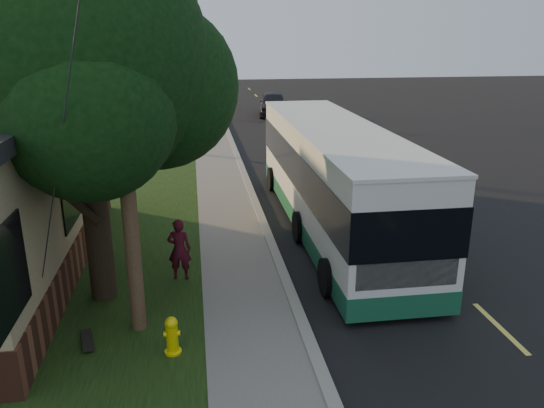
{
  "coord_description": "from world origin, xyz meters",
  "views": [
    {
      "loc": [
        -2.03,
        -8.75,
        5.79
      ],
      "look_at": [
        -0.09,
        4.26,
        1.5
      ],
      "focal_mm": 35.0,
      "sensor_mm": 36.0,
      "label": 1
    }
  ],
  "objects_px": {
    "fire_hydrant": "(172,335)",
    "distant_car": "(273,103)",
    "traffic_signal": "(223,67)",
    "skateboarder": "(179,249)",
    "utility_pole": "(119,100)",
    "bare_tree_far": "(178,88)",
    "transit_bus": "(333,175)",
    "skateboard_main": "(87,340)",
    "leafy_tree": "(83,64)",
    "bare_tree_near": "(162,109)"
  },
  "relations": [
    {
      "from": "bare_tree_near",
      "to": "skateboard_main",
      "type": "relative_size",
      "value": 5.16
    },
    {
      "from": "fire_hydrant",
      "to": "utility_pole",
      "type": "distance_m",
      "value": 4.37
    },
    {
      "from": "traffic_signal",
      "to": "bare_tree_far",
      "type": "bearing_deg",
      "value": -131.19
    },
    {
      "from": "leafy_tree",
      "to": "bare_tree_near",
      "type": "bearing_deg",
      "value": 87.5
    },
    {
      "from": "fire_hydrant",
      "to": "bare_tree_near",
      "type": "distance_m",
      "value": 18.1
    },
    {
      "from": "bare_tree_near",
      "to": "transit_bus",
      "type": "distance_m",
      "value": 13.06
    },
    {
      "from": "bare_tree_near",
      "to": "bare_tree_far",
      "type": "height_order",
      "value": "bare_tree_near"
    },
    {
      "from": "transit_bus",
      "to": "distant_car",
      "type": "distance_m",
      "value": 23.32
    },
    {
      "from": "leafy_tree",
      "to": "traffic_signal",
      "type": "distance_m",
      "value": 31.76
    },
    {
      "from": "bare_tree_far",
      "to": "fire_hydrant",
      "type": "bearing_deg",
      "value": -89.24
    },
    {
      "from": "leafy_tree",
      "to": "skateboarder",
      "type": "distance_m",
      "value": 4.67
    },
    {
      "from": "skateboarder",
      "to": "skateboard_main",
      "type": "xyz_separation_m",
      "value": [
        -1.74,
        -2.6,
        -0.71
      ]
    },
    {
      "from": "traffic_signal",
      "to": "skateboarder",
      "type": "relative_size",
      "value": 3.6
    },
    {
      "from": "fire_hydrant",
      "to": "utility_pole",
      "type": "relative_size",
      "value": 0.08
    },
    {
      "from": "skateboard_main",
      "to": "distant_car",
      "type": "distance_m",
      "value": 29.97
    },
    {
      "from": "bare_tree_near",
      "to": "transit_bus",
      "type": "xyz_separation_m",
      "value": [
        5.56,
        -11.81,
        -0.46
      ]
    },
    {
      "from": "bare_tree_far",
      "to": "traffic_signal",
      "type": "height_order",
      "value": "traffic_signal"
    },
    {
      "from": "skateboarder",
      "to": "distant_car",
      "type": "distance_m",
      "value": 27.01
    },
    {
      "from": "bare_tree_near",
      "to": "distant_car",
      "type": "bearing_deg",
      "value": 57.64
    },
    {
      "from": "utility_pole",
      "to": "distant_car",
      "type": "xyz_separation_m",
      "value": [
        7.05,
        28.44,
        -3.78
      ]
    },
    {
      "from": "utility_pole",
      "to": "distant_car",
      "type": "relative_size",
      "value": 1.82
    },
    {
      "from": "bare_tree_far",
      "to": "transit_bus",
      "type": "xyz_separation_m",
      "value": [
        5.06,
        -23.81,
        -0.31
      ]
    },
    {
      "from": "utility_pole",
      "to": "leafy_tree",
      "type": "xyz_separation_m",
      "value": [
        -0.87,
        1.66,
        0.54
      ]
    },
    {
      "from": "skateboarder",
      "to": "skateboard_main",
      "type": "distance_m",
      "value": 3.21
    },
    {
      "from": "skateboard_main",
      "to": "traffic_signal",
      "type": "bearing_deg",
      "value": 81.93
    },
    {
      "from": "fire_hydrant",
      "to": "transit_bus",
      "type": "xyz_separation_m",
      "value": [
        4.66,
        6.19,
        1.26
      ]
    },
    {
      "from": "utility_pole",
      "to": "leafy_tree",
      "type": "bearing_deg",
      "value": 117.6
    },
    {
      "from": "fire_hydrant",
      "to": "skateboard_main",
      "type": "distance_m",
      "value": 1.76
    },
    {
      "from": "transit_bus",
      "to": "distant_car",
      "type": "bearing_deg",
      "value": 85.86
    },
    {
      "from": "leafy_tree",
      "to": "skateboard_main",
      "type": "bearing_deg",
      "value": -91.95
    },
    {
      "from": "bare_tree_near",
      "to": "fire_hydrant",
      "type": "bearing_deg",
      "value": -87.14
    },
    {
      "from": "fire_hydrant",
      "to": "leafy_tree",
      "type": "height_order",
      "value": "leafy_tree"
    },
    {
      "from": "fire_hydrant",
      "to": "bare_tree_far",
      "type": "relative_size",
      "value": 0.18
    },
    {
      "from": "skateboarder",
      "to": "distant_car",
      "type": "xyz_separation_m",
      "value": [
        6.24,
        26.28,
        0.01
      ]
    },
    {
      "from": "fire_hydrant",
      "to": "distant_car",
      "type": "xyz_separation_m",
      "value": [
        6.34,
        29.43,
        0.41
      ]
    },
    {
      "from": "fire_hydrant",
      "to": "traffic_signal",
      "type": "relative_size",
      "value": 0.13
    },
    {
      "from": "utility_pole",
      "to": "bare_tree_far",
      "type": "xyz_separation_m",
      "value": [
        0.31,
        29.01,
        -2.63
      ]
    },
    {
      "from": "distant_car",
      "to": "skateboard_main",
      "type": "bearing_deg",
      "value": -97.87
    },
    {
      "from": "leafy_tree",
      "to": "traffic_signal",
      "type": "xyz_separation_m",
      "value": [
        4.67,
        31.35,
        -2.0
      ]
    },
    {
      "from": "skateboarder",
      "to": "leafy_tree",
      "type": "bearing_deg",
      "value": 23.83
    },
    {
      "from": "bare_tree_far",
      "to": "skateboarder",
      "type": "distance_m",
      "value": 26.87
    },
    {
      "from": "bare_tree_far",
      "to": "skateboard_main",
      "type": "xyz_separation_m",
      "value": [
        -1.24,
        -29.44,
        -1.88
      ]
    },
    {
      "from": "distant_car",
      "to": "bare_tree_far",
      "type": "bearing_deg",
      "value": -177.21
    },
    {
      "from": "bare_tree_near",
      "to": "distant_car",
      "type": "xyz_separation_m",
      "value": [
        7.24,
        11.43,
        -1.3
      ]
    },
    {
      "from": "leafy_tree",
      "to": "bare_tree_far",
      "type": "relative_size",
      "value": 1.94
    },
    {
      "from": "skateboarder",
      "to": "utility_pole",
      "type": "bearing_deg",
      "value": 76.5
    },
    {
      "from": "fire_hydrant",
      "to": "distant_car",
      "type": "relative_size",
      "value": 0.15
    },
    {
      "from": "fire_hydrant",
      "to": "skateboard_main",
      "type": "height_order",
      "value": "fire_hydrant"
    },
    {
      "from": "transit_bus",
      "to": "bare_tree_far",
      "type": "bearing_deg",
      "value": 102.0
    },
    {
      "from": "bare_tree_far",
      "to": "transit_bus",
      "type": "distance_m",
      "value": 24.35
    }
  ]
}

